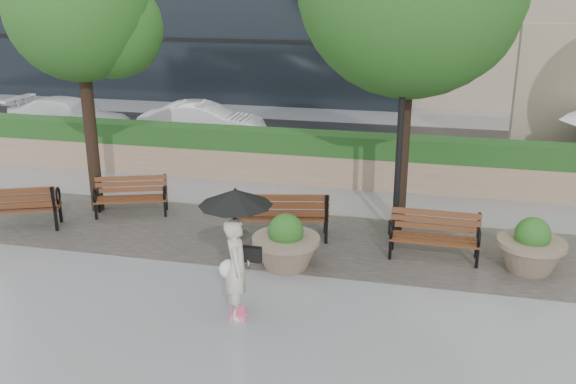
% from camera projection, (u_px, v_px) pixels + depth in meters
% --- Properties ---
extents(ground, '(100.00, 100.00, 0.00)m').
position_uv_depth(ground, '(270.00, 310.00, 10.46)').
color(ground, gray).
rests_on(ground, ground).
extents(cobble_strip, '(28.00, 3.20, 0.01)m').
position_uv_depth(cobble_strip, '(307.00, 241.00, 13.22)').
color(cobble_strip, '#383330').
rests_on(cobble_strip, ground).
extents(hedge_wall, '(24.00, 0.80, 1.35)m').
position_uv_depth(hedge_wall, '(338.00, 159.00, 16.71)').
color(hedge_wall, tan).
rests_on(hedge_wall, ground).
extents(asphalt_street, '(40.00, 7.00, 0.00)m').
position_uv_depth(asphalt_street, '(357.00, 147.00, 20.61)').
color(asphalt_street, black).
rests_on(asphalt_street, ground).
extents(bench_0, '(1.99, 1.39, 1.00)m').
position_uv_depth(bench_0, '(15.00, 216.00, 13.75)').
color(bench_0, brown).
rests_on(bench_0, ground).
extents(bench_1, '(1.72, 1.14, 0.86)m').
position_uv_depth(bench_1, '(132.00, 204.00, 14.60)').
color(bench_1, brown).
rests_on(bench_1, ground).
extents(bench_2, '(2.07, 1.17, 1.05)m').
position_uv_depth(bench_2, '(281.00, 224.00, 13.26)').
color(bench_2, brown).
rests_on(bench_2, ground).
extents(bench_3, '(1.71, 0.70, 0.91)m').
position_uv_depth(bench_3, '(434.00, 246.00, 12.30)').
color(bench_3, brown).
rests_on(bench_3, ground).
extents(planter_left, '(1.26, 1.26, 1.06)m').
position_uv_depth(planter_left, '(286.00, 247.00, 11.89)').
color(planter_left, '#7F6B56').
rests_on(planter_left, ground).
extents(planter_right, '(1.24, 1.24, 1.04)m').
position_uv_depth(planter_right, '(531.00, 250.00, 11.76)').
color(planter_right, '#7F6B56').
rests_on(planter_right, ground).
extents(lamppost, '(0.28, 0.28, 4.18)m').
position_uv_depth(lamppost, '(399.00, 150.00, 12.95)').
color(lamppost, black).
rests_on(lamppost, ground).
extents(tree_0, '(3.24, 3.11, 6.11)m').
position_uv_depth(tree_0, '(87.00, 14.00, 13.63)').
color(tree_0, black).
rests_on(tree_0, ground).
extents(car_left, '(4.57, 2.13, 1.29)m').
position_uv_depth(car_left, '(70.00, 117.00, 21.85)').
color(car_left, white).
rests_on(car_left, ground).
extents(car_right, '(4.15, 1.83, 1.32)m').
position_uv_depth(car_right, '(203.00, 123.00, 20.95)').
color(car_right, white).
rests_on(car_right, ground).
extents(pedestrian, '(1.15, 1.15, 2.11)m').
position_uv_depth(pedestrian, '(236.00, 241.00, 9.92)').
color(pedestrian, beige).
rests_on(pedestrian, ground).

